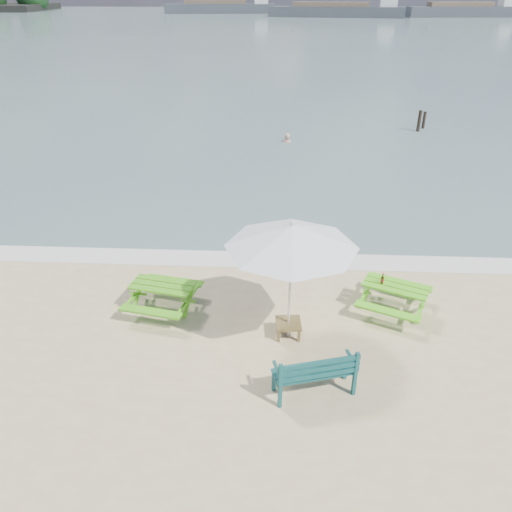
# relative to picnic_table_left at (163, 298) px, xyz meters

# --- Properties ---
(sea) EXTENTS (300.00, 300.00, 0.00)m
(sea) POSITION_rel_picnic_table_left_xyz_m (2.68, 82.88, -0.33)
(sea) COLOR slate
(sea) RESTS_ON ground
(foam_strip) EXTENTS (22.00, 0.90, 0.01)m
(foam_strip) POSITION_rel_picnic_table_left_xyz_m (2.68, 2.48, -0.32)
(foam_strip) COLOR silver
(foam_strip) RESTS_ON ground
(picnic_table_left) EXTENTS (1.73, 1.85, 0.68)m
(picnic_table_left) POSITION_rel_picnic_table_left_xyz_m (0.00, 0.00, 0.00)
(picnic_table_left) COLOR #479D17
(picnic_table_left) RESTS_ON ground
(picnic_table_right) EXTENTS (1.97, 2.05, 0.69)m
(picnic_table_right) POSITION_rel_picnic_table_left_xyz_m (5.32, 0.24, 0.00)
(picnic_table_right) COLOR #54B81B
(picnic_table_right) RESTS_ON ground
(park_bench) EXTENTS (1.59, 0.90, 0.93)m
(park_bench) POSITION_rel_picnic_table_left_xyz_m (3.34, -2.50, -0.04)
(park_bench) COLOR #104042
(park_bench) RESTS_ON ground
(side_table) EXTENTS (0.57, 0.57, 0.35)m
(side_table) POSITION_rel_picnic_table_left_xyz_m (2.88, -0.82, -0.15)
(side_table) COLOR brown
(side_table) RESTS_ON ground
(patio_umbrella) EXTENTS (2.87, 2.87, 2.64)m
(patio_umbrella) POSITION_rel_picnic_table_left_xyz_m (2.88, -0.82, 2.07)
(patio_umbrella) COLOR silver
(patio_umbrella) RESTS_ON ground
(beer_bottle) EXTENTS (0.07, 0.07, 0.26)m
(beer_bottle) POSITION_rel_picnic_table_left_xyz_m (5.00, 0.31, 0.44)
(beer_bottle) COLOR #904414
(beer_bottle) RESTS_ON picnic_table_right
(swimmer) EXTENTS (0.68, 0.54, 1.63)m
(swimmer) POSITION_rel_picnic_table_left_xyz_m (2.90, 14.10, -0.71)
(swimmer) COLOR tan
(swimmer) RESTS_ON ground
(mooring_pilings) EXTENTS (0.56, 0.76, 1.26)m
(mooring_pilings) POSITION_rel_picnic_table_left_xyz_m (9.76, 16.67, 0.06)
(mooring_pilings) COLOR black
(mooring_pilings) RESTS_ON ground
(cargo_ships) EXTENTS (158.45, 20.59, 4.40)m
(cargo_ships) POSITION_rel_picnic_table_left_xyz_m (49.52, 118.82, 0.85)
(cargo_ships) COLOR #363B40
(cargo_ships) RESTS_ON ground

